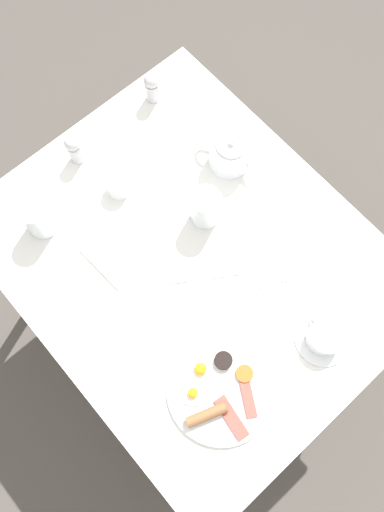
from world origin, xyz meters
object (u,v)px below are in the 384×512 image
(pepper_grinder, at_px, (152,87))
(napkin_folded, at_px, (116,253))
(water_glass_short, at_px, (205,208))
(creamer_jug, at_px, (118,185))
(teacup_with_saucer_left, at_px, (324,337))
(salt_grinder, at_px, (74,149))
(fork_by_plate, at_px, (277,281))
(knife_by_plate, at_px, (201,277))
(water_glass_tall, at_px, (38,218))
(breakfast_plate, at_px, (219,390))
(teapot_near, at_px, (230,153))

(pepper_grinder, height_order, napkin_folded, pepper_grinder)
(water_glass_short, height_order, creamer_jug, water_glass_short)
(teacup_with_saucer_left, distance_m, salt_grinder, 0.84)
(napkin_folded, relative_size, fork_by_plate, 1.11)
(water_glass_short, distance_m, salt_grinder, 0.41)
(creamer_jug, height_order, fork_by_plate, creamer_jug)
(creamer_jug, bearing_deg, teacup_with_saucer_left, -79.55)
(pepper_grinder, xyz_separation_m, knife_by_plate, (-0.27, -0.51, -0.05))
(creamer_jug, distance_m, napkin_folded, 0.19)
(water_glass_short, distance_m, napkin_folded, 0.27)
(creamer_jug, relative_size, napkin_folded, 0.53)
(creamer_jug, bearing_deg, water_glass_tall, 167.28)
(pepper_grinder, bearing_deg, salt_grinder, -177.64)
(pepper_grinder, xyz_separation_m, fork_by_plate, (-0.12, -0.66, -0.05))
(water_glass_short, bearing_deg, pepper_grinder, 70.20)
(water_glass_tall, bearing_deg, pepper_grinder, 13.31)
(breakfast_plate, distance_m, knife_by_plate, 0.29)
(water_glass_tall, height_order, fork_by_plate, water_glass_tall)
(water_glass_tall, bearing_deg, teapot_near, -20.14)
(teacup_with_saucer_left, xyz_separation_m, creamer_jug, (-0.12, 0.67, 0.00))
(water_glass_tall, bearing_deg, creamer_jug, -12.72)
(pepper_grinder, relative_size, napkin_folded, 0.61)
(teapot_near, distance_m, creamer_jug, 0.32)
(creamer_jug, xyz_separation_m, pepper_grinder, (0.27, 0.17, 0.03))
(breakfast_plate, relative_size, fork_by_plate, 1.78)
(water_glass_short, height_order, fork_by_plate, water_glass_short)
(salt_grinder, relative_size, napkin_folded, 0.61)
(napkin_folded, xyz_separation_m, fork_by_plate, (0.27, -0.34, -0.00))
(salt_grinder, bearing_deg, fork_by_plate, -74.97)
(pepper_grinder, bearing_deg, napkin_folded, -141.65)
(breakfast_plate, xyz_separation_m, water_glass_tall, (-0.07, 0.64, 0.05))
(teacup_with_saucer_left, bearing_deg, teapot_near, 72.57)
(teapot_near, height_order, water_glass_short, water_glass_short)
(water_glass_short, bearing_deg, teacup_with_saucer_left, -90.19)
(teacup_with_saucer_left, xyz_separation_m, fork_by_plate, (0.02, 0.19, -0.02))
(breakfast_plate, height_order, napkin_folded, breakfast_plate)
(breakfast_plate, xyz_separation_m, fork_by_plate, (0.31, 0.11, -0.01))
(pepper_grinder, relative_size, knife_by_plate, 0.57)
(knife_by_plate, bearing_deg, creamer_jug, 90.17)
(pepper_grinder, distance_m, napkin_folded, 0.50)
(creamer_jug, bearing_deg, teapot_near, -25.47)
(teapot_near, bearing_deg, creamer_jug, -129.89)
(teapot_near, bearing_deg, salt_grinder, -147.16)
(fork_by_plate, bearing_deg, salt_grinder, 105.03)
(creamer_jug, relative_size, knife_by_plate, 0.49)
(water_glass_tall, xyz_separation_m, creamer_jug, (0.23, -0.05, -0.03))
(napkin_folded, bearing_deg, pepper_grinder, 38.35)
(teacup_with_saucer_left, bearing_deg, breakfast_plate, 164.09)
(teacup_with_saucer_left, distance_m, water_glass_tall, 0.81)
(napkin_folded, bearing_deg, teapot_near, 0.52)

